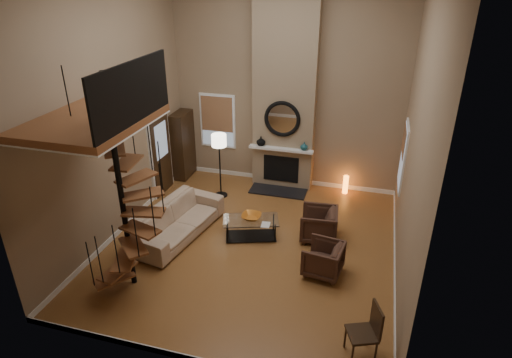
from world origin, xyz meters
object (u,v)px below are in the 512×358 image
(sofa, at_px, (178,219))
(floor_lamp, at_px, (219,145))
(hutch, at_px, (183,145))
(armchair_far, at_px, (326,260))
(side_chair, at_px, (368,329))
(coffee_table, at_px, (251,226))
(accent_lamp, at_px, (346,184))
(armchair_near, at_px, (322,225))

(sofa, distance_m, floor_lamp, 2.28)
(hutch, xyz_separation_m, sofa, (1.14, -2.89, -0.55))
(armchair_far, distance_m, side_chair, 2.00)
(coffee_table, height_order, floor_lamp, floor_lamp)
(armchair_far, distance_m, accent_lamp, 3.59)
(floor_lamp, relative_size, side_chair, 1.82)
(side_chair, bearing_deg, armchair_near, 110.01)
(floor_lamp, bearing_deg, armchair_far, -39.50)
(coffee_table, relative_size, accent_lamp, 2.74)
(hutch, relative_size, floor_lamp, 1.09)
(floor_lamp, bearing_deg, accent_lamp, 18.35)
(side_chair, bearing_deg, accent_lamp, 98.59)
(accent_lamp, bearing_deg, side_chair, -81.41)
(floor_lamp, height_order, accent_lamp, floor_lamp)
(coffee_table, bearing_deg, sofa, -167.68)
(armchair_far, relative_size, side_chair, 0.77)
(armchair_near, xyz_separation_m, floor_lamp, (-2.83, 1.30, 1.06))
(armchair_near, xyz_separation_m, accent_lamp, (0.30, 2.34, -0.10))
(floor_lamp, distance_m, side_chair, 5.94)
(armchair_far, bearing_deg, coffee_table, -108.21)
(sofa, distance_m, coffee_table, 1.63)
(hutch, relative_size, side_chair, 1.99)
(armchair_near, bearing_deg, floor_lamp, -119.71)
(hutch, distance_m, armchair_near, 4.81)
(hutch, height_order, armchair_far, hutch)
(armchair_far, relative_size, floor_lamp, 0.42)
(sofa, distance_m, armchair_near, 3.19)
(floor_lamp, relative_size, accent_lamp, 3.48)
(hutch, distance_m, sofa, 3.16)
(armchair_far, xyz_separation_m, side_chair, (0.85, -1.80, 0.17))
(accent_lamp, bearing_deg, armchair_far, -90.58)
(armchair_near, relative_size, armchair_far, 1.11)
(accent_lamp, bearing_deg, coffee_table, -123.79)
(armchair_far, bearing_deg, floor_lamp, -121.46)
(coffee_table, height_order, side_chair, side_chair)
(sofa, relative_size, floor_lamp, 1.44)
(accent_lamp, height_order, side_chair, side_chair)
(armchair_near, relative_size, coffee_table, 0.60)
(hutch, height_order, accent_lamp, hutch)
(hutch, bearing_deg, armchair_far, -37.20)
(hutch, bearing_deg, coffee_table, -42.98)
(coffee_table, distance_m, floor_lamp, 2.41)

